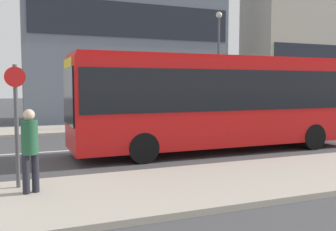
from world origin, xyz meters
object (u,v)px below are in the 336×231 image
bus_stop_sign (16,116)px  parked_car_0 (293,115)px  pedestrian_near_stop (30,145)px  city_bus (220,97)px  street_lamp (219,55)px

bus_stop_sign → parked_car_0: bearing=29.9°
parked_car_0 → bus_stop_sign: size_ratio=1.54×
parked_car_0 → pedestrian_near_stop: pedestrian_near_stop is taller
city_bus → bus_stop_sign: (-6.90, -3.11, -0.24)m
pedestrian_near_stop → bus_stop_sign: bearing=95.2°
street_lamp → bus_stop_sign: bearing=-136.4°
parked_car_0 → pedestrian_near_stop: (-14.64, -9.12, 0.48)m
parked_car_0 → bus_stop_sign: bearing=-150.1°
city_bus → parked_car_0: 9.76m
parked_car_0 → bus_stop_sign: 17.21m
city_bus → street_lamp: street_lamp is taller
parked_car_0 → street_lamp: 5.54m
city_bus → pedestrian_near_stop: 7.63m
bus_stop_sign → pedestrian_near_stop: bearing=-66.0°
pedestrian_near_stop → street_lamp: 15.78m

